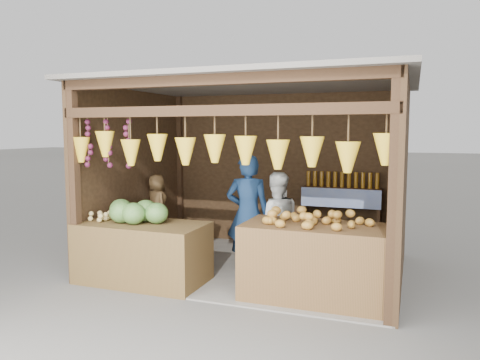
% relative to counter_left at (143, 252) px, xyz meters
% --- Properties ---
extents(ground, '(80.00, 80.00, 0.00)m').
position_rel_counter_left_xyz_m(ground, '(1.17, 1.09, -0.39)').
color(ground, '#514F49').
rests_on(ground, ground).
extents(stall_structure, '(4.30, 3.30, 2.66)m').
position_rel_counter_left_xyz_m(stall_structure, '(1.14, 1.05, 1.27)').
color(stall_structure, slate).
rests_on(stall_structure, ground).
extents(back_shelf, '(1.25, 0.32, 1.32)m').
position_rel_counter_left_xyz_m(back_shelf, '(2.22, 2.38, 0.48)').
color(back_shelf, '#382314').
rests_on(back_shelf, ground).
extents(counter_left, '(1.66, 0.85, 0.78)m').
position_rel_counter_left_xyz_m(counter_left, '(0.00, 0.00, 0.00)').
color(counter_left, '#4E371A').
rests_on(counter_left, ground).
extents(counter_right, '(1.75, 0.85, 0.89)m').
position_rel_counter_left_xyz_m(counter_right, '(2.28, 0.14, 0.05)').
color(counter_right, '#523A1B').
rests_on(counter_right, ground).
extents(stool, '(0.34, 0.34, 0.32)m').
position_rel_counter_left_xyz_m(stool, '(-0.55, 1.31, -0.23)').
color(stool, black).
rests_on(stool, ground).
extents(man_standing, '(0.67, 0.51, 1.66)m').
position_rel_counter_left_xyz_m(man_standing, '(1.16, 0.85, 0.44)').
color(man_standing, '#132949').
rests_on(man_standing, ground).
extents(woman_standing, '(0.83, 0.74, 1.41)m').
position_rel_counter_left_xyz_m(woman_standing, '(1.52, 1.00, 0.32)').
color(woman_standing, silver).
rests_on(woman_standing, ground).
extents(vendor_seated, '(0.57, 0.52, 0.97)m').
position_rel_counter_left_xyz_m(vendor_seated, '(-0.55, 1.31, 0.41)').
color(vendor_seated, brown).
rests_on(vendor_seated, stool).
extents(melon_pile, '(1.00, 0.50, 0.32)m').
position_rel_counter_left_xyz_m(melon_pile, '(-0.11, 0.01, 0.55)').
color(melon_pile, '#124613').
rests_on(melon_pile, counter_left).
extents(tanfruit_pile, '(0.34, 0.40, 0.13)m').
position_rel_counter_left_xyz_m(tanfruit_pile, '(-0.64, -0.00, 0.46)').
color(tanfruit_pile, tan).
rests_on(tanfruit_pile, counter_left).
extents(mango_pile, '(1.40, 0.64, 0.22)m').
position_rel_counter_left_xyz_m(mango_pile, '(2.30, 0.11, 0.61)').
color(mango_pile, '#CD461B').
rests_on(mango_pile, counter_right).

